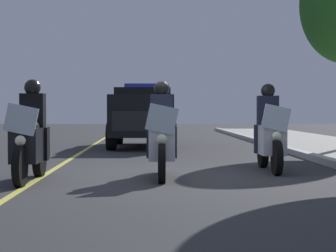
{
  "coord_description": "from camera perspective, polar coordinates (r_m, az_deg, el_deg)",
  "views": [
    {
      "loc": [
        10.66,
        -0.33,
        1.2
      ],
      "look_at": [
        -0.41,
        0.0,
        0.9
      ],
      "focal_mm": 63.89,
      "sensor_mm": 36.0,
      "label": 1
    }
  ],
  "objects": [
    {
      "name": "police_suv",
      "position": [
        19.33,
        -2.4,
        1.16
      ],
      "size": [
        4.94,
        2.14,
        2.05
      ],
      "color": "black",
      "rests_on": "ground"
    },
    {
      "name": "police_motorcycle_trailing",
      "position": [
        11.85,
        9.65,
        -0.89
      ],
      "size": [
        2.14,
        0.57,
        1.72
      ],
      "color": "black",
      "rests_on": "ground"
    },
    {
      "name": "lane_stripe_center",
      "position": [
        10.9,
        -12.0,
        -4.78
      ],
      "size": [
        48.0,
        0.12,
        0.01
      ],
      "primitive_type": "cube",
      "color": "#E0D14C",
      "rests_on": "ground"
    },
    {
      "name": "police_motorcycle_lead_right",
      "position": [
        10.52,
        -0.6,
        -1.18
      ],
      "size": [
        2.14,
        0.57,
        1.72
      ],
      "color": "black",
      "rests_on": "ground"
    },
    {
      "name": "police_motorcycle_lead_left",
      "position": [
        10.27,
        -12.99,
        -1.28
      ],
      "size": [
        2.14,
        0.57,
        1.72
      ],
      "color": "black",
      "rests_on": "ground"
    },
    {
      "name": "ground_plane",
      "position": [
        10.74,
        0.07,
        -4.87
      ],
      "size": [
        80.0,
        80.0,
        0.0
      ],
      "primitive_type": "plane",
      "color": "#333335"
    }
  ]
}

